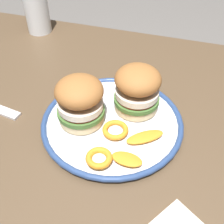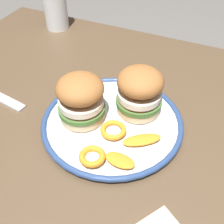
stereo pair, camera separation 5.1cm
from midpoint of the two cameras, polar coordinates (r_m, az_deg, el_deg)
name	(u,v)px [view 1 (the left image)]	position (r m, az deg, el deg)	size (l,w,h in m)	color
dining_table	(127,163)	(0.69, 0.94, -10.33)	(1.17, 0.83, 0.77)	brown
dinner_plate	(112,123)	(0.60, -2.44, -2.24)	(0.30, 0.30, 0.02)	white
sandwich_half_left	(80,100)	(0.56, -9.00, 2.20)	(0.13, 0.13, 0.10)	beige
sandwich_half_right	(135,88)	(0.59, 2.14, 4.69)	(0.13, 0.13, 0.10)	beige
orange_peel_curled	(115,130)	(0.56, -1.91, -3.71)	(0.07, 0.07, 0.01)	orange
orange_peel_strip_long	(127,159)	(0.52, 0.18, -9.52)	(0.06, 0.03, 0.01)	orange
orange_peel_strip_short	(145,137)	(0.55, 3.99, -5.10)	(0.08, 0.07, 0.01)	orange
orange_peel_small_curl	(99,158)	(0.52, -5.45, -9.28)	(0.06, 0.06, 0.01)	orange
drinking_glass	(37,13)	(0.95, -16.29, 18.35)	(0.07, 0.07, 0.13)	white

